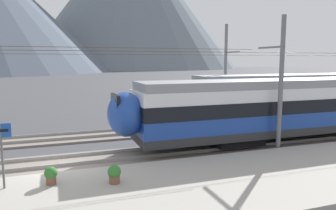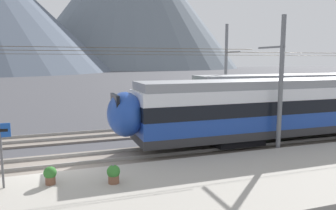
{
  "view_description": "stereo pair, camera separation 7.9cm",
  "coord_description": "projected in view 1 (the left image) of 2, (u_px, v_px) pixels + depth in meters",
  "views": [
    {
      "loc": [
        -0.08,
        -14.79,
        4.96
      ],
      "look_at": [
        6.31,
        3.37,
        2.28
      ],
      "focal_mm": 34.43,
      "sensor_mm": 36.0,
      "label": 1
    },
    {
      "loc": [
        -0.01,
        -14.82,
        4.96
      ],
      "look_at": [
        6.31,
        3.37,
        2.28
      ],
      "focal_mm": 34.43,
      "sensor_mm": 36.0,
      "label": 2
    }
  ],
  "objects": [
    {
      "name": "catenary_mast_mid",
      "position": [
        279.0,
        82.0,
        16.89
      ],
      "size": [
        47.22,
        2.2,
        7.26
      ],
      "color": "slate",
      "rests_on": "ground"
    },
    {
      "name": "track_far",
      "position": [
        59.0,
        138.0,
        20.35
      ],
      "size": [
        120.0,
        3.0,
        0.28
      ],
      "color": "slate",
      "rests_on": "ground"
    },
    {
      "name": "potted_plant_platform_edge",
      "position": [
        114.0,
        173.0,
        12.02
      ],
      "size": [
        0.5,
        0.5,
        0.7
      ],
      "color": "brown",
      "rests_on": "platform_slab"
    },
    {
      "name": "platform_slab",
      "position": [
        64.0,
        207.0,
        10.52
      ],
      "size": [
        120.0,
        6.15,
        0.39
      ],
      "primitive_type": "cube",
      "color": "#A39E93",
      "rests_on": "ground"
    },
    {
      "name": "catenary_mast_far_side",
      "position": [
        226.0,
        72.0,
        25.63
      ],
      "size": [
        47.22,
        2.15,
        7.79
      ],
      "color": "slate",
      "rests_on": "ground"
    },
    {
      "name": "potted_plant_by_shelter",
      "position": [
        51.0,
        174.0,
        11.9
      ],
      "size": [
        0.47,
        0.47,
        0.68
      ],
      "color": "brown",
      "rests_on": "platform_slab"
    },
    {
      "name": "platform_sign",
      "position": [
        1.0,
        141.0,
        11.36
      ],
      "size": [
        0.7,
        0.08,
        2.37
      ],
      "color": "#59595B",
      "rests_on": "platform_slab"
    },
    {
      "name": "ground_plane",
      "position": [
        61.0,
        171.0,
        14.53
      ],
      "size": [
        400.0,
        400.0,
        0.0
      ],
      "primitive_type": "plane",
      "color": "#424247"
    },
    {
      "name": "track_near",
      "position": [
        61.0,
        163.0,
        15.41
      ],
      "size": [
        120.0,
        3.0,
        0.28
      ],
      "color": "slate",
      "rests_on": "ground"
    }
  ]
}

